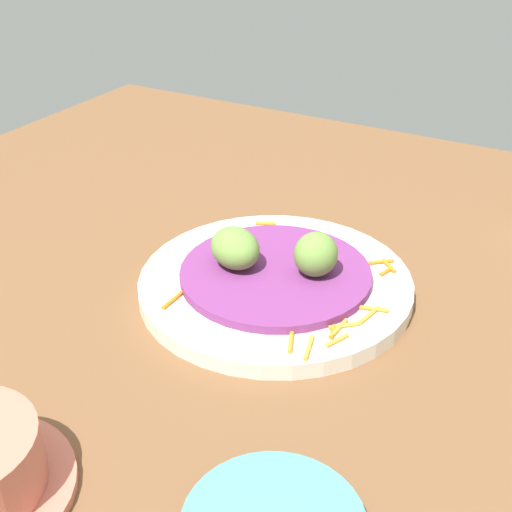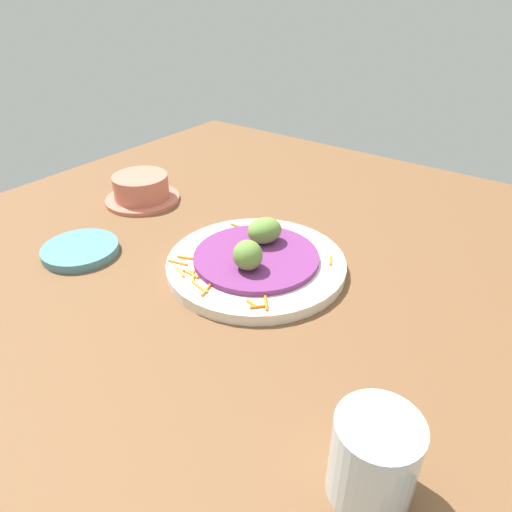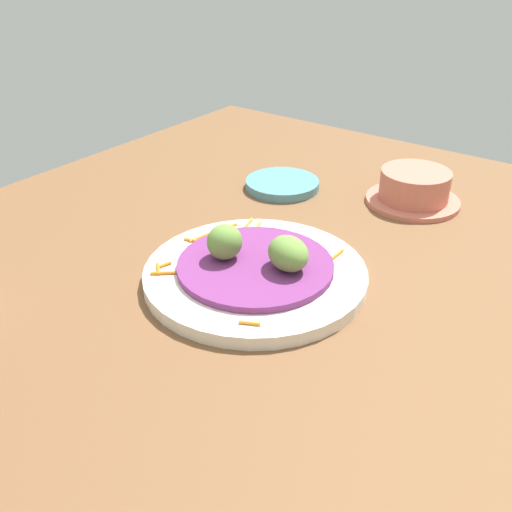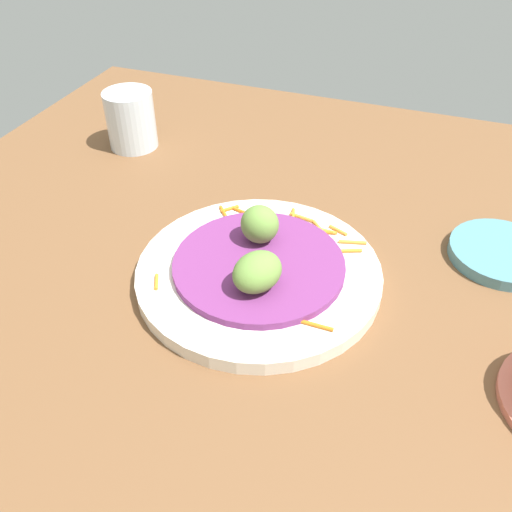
{
  "view_description": "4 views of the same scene",
  "coord_description": "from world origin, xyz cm",
  "px_view_note": "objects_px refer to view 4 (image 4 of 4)",
  "views": [
    {
      "loc": [
        46.55,
        30.14,
        39.82
      ],
      "look_at": [
        -2.75,
        2.59,
        6.61
      ],
      "focal_mm": 47.59,
      "sensor_mm": 36.0,
      "label": 1
    },
    {
      "loc": [
        -39.8,
        51.93,
        41.33
      ],
      "look_at": [
        -5.68,
        5.69,
        5.66
      ],
      "focal_mm": 32.51,
      "sensor_mm": 36.0,
      "label": 2
    },
    {
      "loc": [
        -53.18,
        -32.2,
        40.59
      ],
      "look_at": [
        -3.5,
        4.45,
        4.87
      ],
      "focal_mm": 40.91,
      "sensor_mm": 36.0,
      "label": 3
    },
    {
      "loc": [
        11.29,
        -39.54,
        43.3
      ],
      "look_at": [
        -4.51,
        3.35,
        5.71
      ],
      "focal_mm": 38.47,
      "sensor_mm": 36.0,
      "label": 4
    }
  ],
  "objects_px": {
    "main_plate": "(259,273)",
    "water_glass": "(131,120)",
    "guac_scoop_left": "(258,271)",
    "side_plate_small": "(502,253)",
    "guac_scoop_center": "(260,224)"
  },
  "relations": [
    {
      "from": "main_plate",
      "to": "water_glass",
      "type": "bearing_deg",
      "value": 141.89
    },
    {
      "from": "guac_scoop_left",
      "to": "side_plate_small",
      "type": "bearing_deg",
      "value": 35.06
    },
    {
      "from": "guac_scoop_left",
      "to": "side_plate_small",
      "type": "relative_size",
      "value": 0.46
    },
    {
      "from": "side_plate_small",
      "to": "water_glass",
      "type": "distance_m",
      "value": 0.56
    },
    {
      "from": "main_plate",
      "to": "water_glass",
      "type": "height_order",
      "value": "water_glass"
    },
    {
      "from": "side_plate_small",
      "to": "main_plate",
      "type": "bearing_deg",
      "value": -152.42
    },
    {
      "from": "side_plate_small",
      "to": "guac_scoop_left",
      "type": "bearing_deg",
      "value": -144.94
    },
    {
      "from": "side_plate_small",
      "to": "water_glass",
      "type": "height_order",
      "value": "water_glass"
    },
    {
      "from": "side_plate_small",
      "to": "water_glass",
      "type": "bearing_deg",
      "value": 170.14
    },
    {
      "from": "guac_scoop_center",
      "to": "water_glass",
      "type": "height_order",
      "value": "water_glass"
    },
    {
      "from": "guac_scoop_center",
      "to": "side_plate_small",
      "type": "distance_m",
      "value": 0.29
    },
    {
      "from": "guac_scoop_left",
      "to": "side_plate_small",
      "type": "height_order",
      "value": "guac_scoop_left"
    },
    {
      "from": "main_plate",
      "to": "side_plate_small",
      "type": "bearing_deg",
      "value": 27.58
    },
    {
      "from": "water_glass",
      "to": "main_plate",
      "type": "bearing_deg",
      "value": -38.11
    },
    {
      "from": "guac_scoop_left",
      "to": "water_glass",
      "type": "height_order",
      "value": "water_glass"
    }
  ]
}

